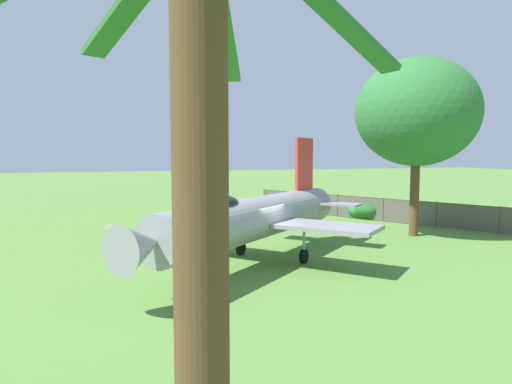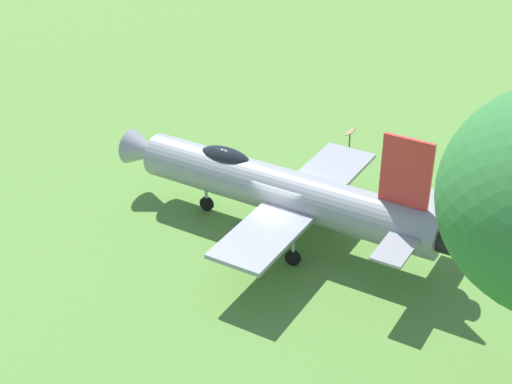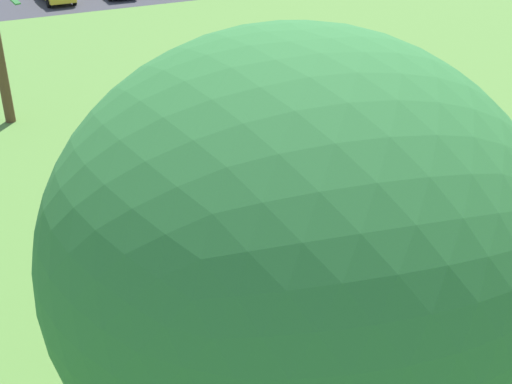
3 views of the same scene
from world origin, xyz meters
TOP-DOWN VIEW (x-y plane):
  - ground_plane at (0.00, 0.00)m, footprint 200.00×200.00m
  - display_jet at (-0.28, -0.25)m, footprint 12.09×11.34m
  - shade_tree at (10.45, 3.75)m, footprint 6.73×6.69m
  - info_plaque at (-5.79, 5.29)m, footprint 0.72×0.68m

SIDE VIEW (x-z plane):
  - ground_plane at x=0.00m, z-range 0.00..0.00m
  - info_plaque at x=-5.79m, z-range 0.28..1.43m
  - display_jet at x=-0.28m, z-range -0.69..4.71m
  - shade_tree at x=10.45m, z-range 1.94..11.83m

